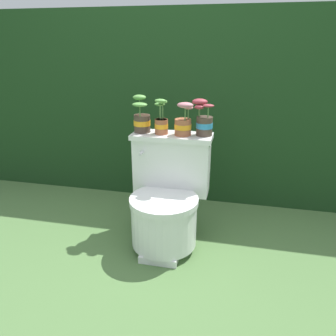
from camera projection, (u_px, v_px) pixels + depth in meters
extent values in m
plane|color=#4C703D|center=(158.00, 250.00, 2.08)|extent=(12.00, 12.00, 0.00)
cube|color=#193819|center=(192.00, 100.00, 3.01)|extent=(4.23, 1.05, 1.48)
cube|color=silver|center=(164.00, 245.00, 2.10)|extent=(0.23, 0.38, 0.05)
cylinder|color=silver|center=(164.00, 223.00, 2.04)|extent=(0.41, 0.41, 0.28)
cylinder|color=silver|center=(164.00, 201.00, 1.99)|extent=(0.42, 0.42, 0.04)
cube|color=silver|center=(172.00, 165.00, 2.15)|extent=(0.49, 0.18, 0.36)
cube|color=silver|center=(172.00, 136.00, 2.08)|extent=(0.51, 0.20, 0.03)
cylinder|color=silver|center=(141.00, 153.00, 2.03)|extent=(0.02, 0.05, 0.02)
cylinder|color=#47382D|center=(142.00, 124.00, 2.10)|extent=(0.10, 0.10, 0.11)
cylinder|color=orange|center=(142.00, 123.00, 2.10)|extent=(0.11, 0.11, 0.03)
cylinder|color=#332319|center=(142.00, 116.00, 2.08)|extent=(0.10, 0.10, 0.01)
cylinder|color=#4C753D|center=(140.00, 107.00, 2.06)|extent=(0.01, 0.01, 0.10)
ellipsoid|color=#569342|center=(139.00, 97.00, 2.04)|extent=(0.08, 0.06, 0.03)
cylinder|color=#4C753D|center=(140.00, 111.00, 2.03)|extent=(0.01, 0.01, 0.07)
ellipsoid|color=#569342|center=(140.00, 105.00, 2.01)|extent=(0.10, 0.07, 0.03)
cylinder|color=#9E5638|center=(161.00, 127.00, 2.06)|extent=(0.08, 0.08, 0.09)
cylinder|color=orange|center=(161.00, 126.00, 2.06)|extent=(0.08, 0.08, 0.03)
cylinder|color=#332319|center=(161.00, 120.00, 2.04)|extent=(0.08, 0.08, 0.01)
cylinder|color=#4C753D|center=(160.00, 112.00, 2.06)|extent=(0.01, 0.01, 0.08)
ellipsoid|color=#569342|center=(160.00, 104.00, 2.04)|extent=(0.07, 0.05, 0.02)
cylinder|color=#4C753D|center=(163.00, 111.00, 2.03)|extent=(0.01, 0.01, 0.10)
ellipsoid|color=#569342|center=(163.00, 102.00, 2.01)|extent=(0.06, 0.04, 0.03)
cylinder|color=#4C753D|center=(160.00, 111.00, 2.01)|extent=(0.01, 0.01, 0.11)
ellipsoid|color=#569342|center=(160.00, 101.00, 1.99)|extent=(0.07, 0.05, 0.02)
cylinder|color=#9E5638|center=(183.00, 127.00, 2.03)|extent=(0.10, 0.10, 0.10)
cylinder|color=orange|center=(183.00, 126.00, 2.03)|extent=(0.11, 0.11, 0.03)
cylinder|color=#332319|center=(183.00, 120.00, 2.01)|extent=(0.09, 0.09, 0.01)
cylinder|color=#4C753D|center=(188.00, 114.00, 2.00)|extent=(0.01, 0.01, 0.07)
ellipsoid|color=#B26B75|center=(188.00, 108.00, 1.98)|extent=(0.06, 0.04, 0.02)
cylinder|color=#4C753D|center=(185.00, 114.00, 1.96)|extent=(0.01, 0.01, 0.08)
ellipsoid|color=#B26B75|center=(185.00, 105.00, 1.94)|extent=(0.10, 0.07, 0.03)
cylinder|color=#47382D|center=(204.00, 126.00, 2.02)|extent=(0.10, 0.10, 0.12)
cylinder|color=#2D84BC|center=(204.00, 125.00, 2.02)|extent=(0.10, 0.10, 0.03)
cylinder|color=#332319|center=(205.00, 118.00, 2.00)|extent=(0.09, 0.09, 0.01)
cylinder|color=#4C753D|center=(208.00, 112.00, 1.97)|extent=(0.01, 0.01, 0.07)
ellipsoid|color=#93333D|center=(208.00, 106.00, 1.95)|extent=(0.07, 0.05, 0.02)
cylinder|color=#4C753D|center=(199.00, 113.00, 2.00)|extent=(0.01, 0.01, 0.05)
ellipsoid|color=#93333D|center=(199.00, 107.00, 1.99)|extent=(0.06, 0.04, 0.03)
cylinder|color=#4C753D|center=(200.00, 110.00, 2.02)|extent=(0.01, 0.01, 0.08)
ellipsoid|color=#93333D|center=(200.00, 102.00, 2.00)|extent=(0.10, 0.07, 0.04)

